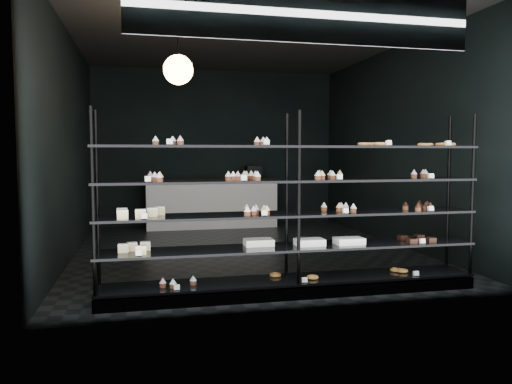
# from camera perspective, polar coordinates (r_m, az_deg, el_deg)

# --- Properties ---
(room) EXTENTS (5.01, 6.01, 3.20)m
(room) POSITION_cam_1_polar(r_m,az_deg,el_deg) (7.57, -1.36, 5.32)
(room) COLOR black
(room) RESTS_ON ground
(display_shelf) EXTENTS (4.00, 0.50, 1.91)m
(display_shelf) POSITION_cam_1_polar(r_m,az_deg,el_deg) (5.25, 3.94, -4.92)
(display_shelf) COLOR black
(display_shelf) RESTS_ON room
(signage) EXTENTS (3.30, 0.05, 0.50)m
(signage) POSITION_cam_1_polar(r_m,az_deg,el_deg) (4.90, 5.75, 19.42)
(signage) COLOR #0D2244
(signage) RESTS_ON room
(pendant_lamp) EXTENTS (0.34, 0.34, 0.90)m
(pendant_lamp) POSITION_cam_1_polar(r_m,az_deg,el_deg) (6.01, -8.88, 13.65)
(pendant_lamp) COLOR black
(pendant_lamp) RESTS_ON room
(service_counter) EXTENTS (2.67, 0.65, 1.23)m
(service_counter) POSITION_cam_1_polar(r_m,az_deg,el_deg) (10.05, -5.04, -1.18)
(service_counter) COLOR silver
(service_counter) RESTS_ON room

